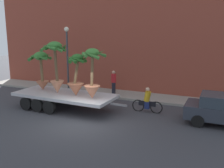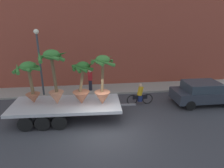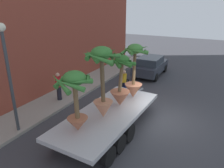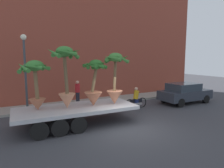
{
  "view_description": "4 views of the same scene",
  "coord_description": "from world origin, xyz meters",
  "px_view_note": "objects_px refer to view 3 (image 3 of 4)",
  "views": [
    {
      "loc": [
        6.69,
        -11.34,
        4.89
      ],
      "look_at": [
        0.78,
        2.2,
        1.72
      ],
      "focal_mm": 41.91,
      "sensor_mm": 36.0,
      "label": 1
    },
    {
      "loc": [
        -0.76,
        -8.82,
        5.71
      ],
      "look_at": [
        0.58,
        1.91,
        1.96
      ],
      "focal_mm": 30.88,
      "sensor_mm": 36.0,
      "label": 2
    },
    {
      "loc": [
        -10.0,
        -2.64,
        5.7
      ],
      "look_at": [
        -1.13,
        2.0,
        1.97
      ],
      "focal_mm": 35.03,
      "sensor_mm": 36.0,
      "label": 3
    },
    {
      "loc": [
        -5.32,
        -8.22,
        3.54
      ],
      "look_at": [
        0.31,
        2.28,
        1.97
      ],
      "focal_mm": 31.86,
      "sensor_mm": 36.0,
      "label": 4
    }
  ],
  "objects_px": {
    "pedestrian_near_gate": "(59,86)",
    "street_lamp": "(8,66)",
    "potted_palm_extra": "(121,84)",
    "parked_car": "(151,65)",
    "potted_palm_rear": "(134,73)",
    "cyclist": "(124,82)",
    "potted_palm_front": "(102,80)",
    "potted_palm_middle": "(75,96)",
    "flatbed_trailer": "(106,118)"
  },
  "relations": [
    {
      "from": "pedestrian_near_gate",
      "to": "street_lamp",
      "type": "bearing_deg",
      "value": -171.23
    },
    {
      "from": "potted_palm_extra",
      "to": "parked_car",
      "type": "height_order",
      "value": "potted_palm_extra"
    },
    {
      "from": "pedestrian_near_gate",
      "to": "potted_palm_rear",
      "type": "bearing_deg",
      "value": -81.76
    },
    {
      "from": "street_lamp",
      "to": "cyclist",
      "type": "bearing_deg",
      "value": -17.88
    },
    {
      "from": "potted_palm_extra",
      "to": "pedestrian_near_gate",
      "type": "distance_m",
      "value": 4.49
    },
    {
      "from": "potted_palm_front",
      "to": "potted_palm_extra",
      "type": "bearing_deg",
      "value": -5.05
    },
    {
      "from": "potted_palm_middle",
      "to": "parked_car",
      "type": "bearing_deg",
      "value": 3.29
    },
    {
      "from": "flatbed_trailer",
      "to": "potted_palm_rear",
      "type": "height_order",
      "value": "potted_palm_rear"
    },
    {
      "from": "flatbed_trailer",
      "to": "potted_palm_rear",
      "type": "xyz_separation_m",
      "value": [
        2.36,
        -0.37,
        1.56
      ]
    },
    {
      "from": "potted_palm_middle",
      "to": "potted_palm_front",
      "type": "distance_m",
      "value": 1.47
    },
    {
      "from": "flatbed_trailer",
      "to": "parked_car",
      "type": "relative_size",
      "value": 1.74
    },
    {
      "from": "potted_palm_rear",
      "to": "potted_palm_front",
      "type": "xyz_separation_m",
      "value": [
        -2.65,
        0.34,
        0.39
      ]
    },
    {
      "from": "potted_palm_extra",
      "to": "cyclist",
      "type": "xyz_separation_m",
      "value": [
        3.85,
        1.57,
        -1.41
      ]
    },
    {
      "from": "potted_palm_front",
      "to": "parked_car",
      "type": "height_order",
      "value": "potted_palm_front"
    },
    {
      "from": "potted_palm_rear",
      "to": "parked_car",
      "type": "distance_m",
      "value": 7.29
    },
    {
      "from": "flatbed_trailer",
      "to": "potted_palm_rear",
      "type": "bearing_deg",
      "value": -8.8
    },
    {
      "from": "flatbed_trailer",
      "to": "potted_palm_middle",
      "type": "height_order",
      "value": "potted_palm_middle"
    },
    {
      "from": "potted_palm_front",
      "to": "potted_palm_extra",
      "type": "height_order",
      "value": "potted_palm_front"
    },
    {
      "from": "potted_palm_front",
      "to": "street_lamp",
      "type": "distance_m",
      "value": 4.01
    },
    {
      "from": "potted_palm_rear",
      "to": "cyclist",
      "type": "xyz_separation_m",
      "value": [
        2.69,
        1.77,
        -1.67
      ]
    },
    {
      "from": "potted_palm_middle",
      "to": "street_lamp",
      "type": "relative_size",
      "value": 0.51
    },
    {
      "from": "potted_palm_front",
      "to": "street_lamp",
      "type": "bearing_deg",
      "value": 113.02
    },
    {
      "from": "parked_car",
      "to": "street_lamp",
      "type": "xyz_separation_m",
      "value": [
        -11.21,
        2.67,
        2.4
      ]
    },
    {
      "from": "potted_palm_extra",
      "to": "cyclist",
      "type": "bearing_deg",
      "value": 22.17
    },
    {
      "from": "potted_palm_middle",
      "to": "parked_car",
      "type": "relative_size",
      "value": 0.58
    },
    {
      "from": "potted_palm_front",
      "to": "potted_palm_extra",
      "type": "distance_m",
      "value": 1.63
    },
    {
      "from": "flatbed_trailer",
      "to": "cyclist",
      "type": "height_order",
      "value": "cyclist"
    },
    {
      "from": "potted_palm_rear",
      "to": "parked_car",
      "type": "bearing_deg",
      "value": 10.75
    },
    {
      "from": "flatbed_trailer",
      "to": "potted_palm_front",
      "type": "bearing_deg",
      "value": -174.53
    },
    {
      "from": "cyclist",
      "to": "pedestrian_near_gate",
      "type": "height_order",
      "value": "pedestrian_near_gate"
    },
    {
      "from": "potted_palm_rear",
      "to": "cyclist",
      "type": "height_order",
      "value": "potted_palm_rear"
    },
    {
      "from": "flatbed_trailer",
      "to": "potted_palm_extra",
      "type": "relative_size",
      "value": 2.95
    },
    {
      "from": "potted_palm_rear",
      "to": "potted_palm_middle",
      "type": "bearing_deg",
      "value": 170.27
    },
    {
      "from": "potted_palm_rear",
      "to": "potted_palm_middle",
      "type": "height_order",
      "value": "potted_palm_rear"
    },
    {
      "from": "potted_palm_middle",
      "to": "potted_palm_front",
      "type": "bearing_deg",
      "value": -14.29
    },
    {
      "from": "potted_palm_middle",
      "to": "potted_palm_extra",
      "type": "bearing_deg",
      "value": -9.59
    },
    {
      "from": "pedestrian_near_gate",
      "to": "potted_palm_middle",
      "type": "bearing_deg",
      "value": -131.35
    },
    {
      "from": "potted_palm_middle",
      "to": "street_lamp",
      "type": "height_order",
      "value": "street_lamp"
    },
    {
      "from": "pedestrian_near_gate",
      "to": "cyclist",
      "type": "bearing_deg",
      "value": -39.62
    },
    {
      "from": "potted_palm_front",
      "to": "street_lamp",
      "type": "height_order",
      "value": "street_lamp"
    },
    {
      "from": "potted_palm_front",
      "to": "cyclist",
      "type": "xyz_separation_m",
      "value": [
        5.34,
        1.44,
        -2.06
      ]
    },
    {
      "from": "potted_palm_middle",
      "to": "pedestrian_near_gate",
      "type": "height_order",
      "value": "potted_palm_middle"
    },
    {
      "from": "potted_palm_front",
      "to": "parked_car",
      "type": "relative_size",
      "value": 0.75
    },
    {
      "from": "potted_palm_front",
      "to": "pedestrian_near_gate",
      "type": "relative_size",
      "value": 1.84
    },
    {
      "from": "cyclist",
      "to": "pedestrian_near_gate",
      "type": "bearing_deg",
      "value": 140.38
    },
    {
      "from": "potted_palm_front",
      "to": "street_lamp",
      "type": "xyz_separation_m",
      "value": [
        -1.56,
        3.66,
        0.5
      ]
    },
    {
      "from": "street_lamp",
      "to": "potted_palm_front",
      "type": "bearing_deg",
      "value": -66.98
    },
    {
      "from": "potted_palm_extra",
      "to": "parked_car",
      "type": "bearing_deg",
      "value": 7.84
    },
    {
      "from": "street_lamp",
      "to": "potted_palm_rear",
      "type": "bearing_deg",
      "value": -43.56
    },
    {
      "from": "flatbed_trailer",
      "to": "street_lamp",
      "type": "distance_m",
      "value": 4.75
    }
  ]
}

